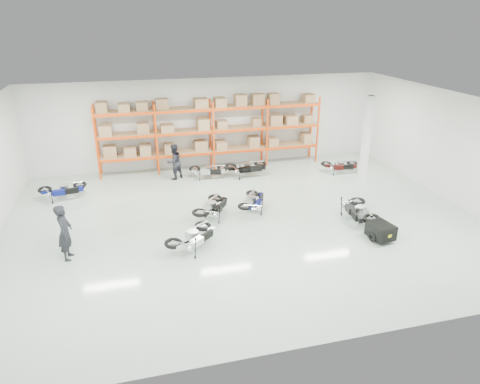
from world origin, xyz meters
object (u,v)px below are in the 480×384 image
object	(u,v)px
person_left	(65,232)
moto_back_a	(62,187)
moto_back_b	(209,168)
moto_blue_centre	(253,198)
moto_back_c	(247,165)
moto_back_d	(341,163)
moto_silver_left	(194,234)
person_back	(174,162)
moto_black_far_left	(213,204)
trailer	(381,231)
moto_touring_right	(359,207)

from	to	relation	value
person_left	moto_back_a	bearing A→B (deg)	13.15
moto_back_a	moto_back_b	bearing A→B (deg)	-91.44
moto_blue_centre	moto_back_a	size ratio (longest dim) A/B	0.95
moto_back_c	moto_back_d	distance (m)	4.74
moto_silver_left	moto_back_a	size ratio (longest dim) A/B	1.05
moto_back_c	moto_silver_left	bearing A→B (deg)	148.08
person_back	moto_back_d	bearing A→B (deg)	138.51
moto_back_a	person_back	size ratio (longest dim) A/B	0.99
moto_black_far_left	moto_back_d	world-z (taller)	moto_black_far_left
moto_blue_centre	person_left	distance (m)	7.23
moto_back_b	moto_back_a	bearing A→B (deg)	107.99
moto_back_b	person_back	world-z (taller)	person_back
moto_silver_left	moto_back_a	distance (m)	7.46
moto_blue_centre	moto_silver_left	size ratio (longest dim) A/B	0.91
moto_back_a	moto_back_d	size ratio (longest dim) A/B	1.06
moto_black_far_left	moto_back_c	xyz separation A→B (m)	(2.51, 4.14, 0.03)
moto_back_b	trailer	bearing A→B (deg)	-138.53
moto_back_a	person_back	bearing A→B (deg)	-85.84
moto_back_a	moto_silver_left	bearing A→B (deg)	-149.15
moto_black_far_left	person_left	size ratio (longest dim) A/B	0.94
moto_touring_right	moto_silver_left	bearing A→B (deg)	-165.90
moto_blue_centre	person_back	xyz separation A→B (m)	(-2.71, 4.39, 0.37)
trailer	person_back	size ratio (longest dim) A/B	0.88
moto_blue_centre	moto_back_b	distance (m)	4.25
moto_touring_right	person_left	xyz separation A→B (m)	(-10.53, -0.15, 0.38)
person_left	person_back	xyz separation A→B (m)	(4.19, 6.51, -0.08)
moto_blue_centre	person_left	bearing A→B (deg)	45.99
moto_blue_centre	trailer	world-z (taller)	moto_blue_centre
moto_black_far_left	person_back	size ratio (longest dim) A/B	1.02
moto_touring_right	person_back	bearing A→B (deg)	144.36
moto_black_far_left	moto_blue_centre	bearing A→B (deg)	-138.32
moto_touring_right	moto_back_d	bearing A→B (deg)	79.84
moto_touring_right	moto_back_b	bearing A→B (deg)	137.18
person_back	person_left	bearing A→B (deg)	23.94
moto_blue_centre	moto_silver_left	world-z (taller)	moto_silver_left
moto_black_far_left	moto_touring_right	bearing A→B (deg)	-163.56
moto_silver_left	moto_black_far_left	bearing A→B (deg)	-66.58
moto_blue_centre	moto_silver_left	distance (m)	3.77
moto_blue_centre	person_left	size ratio (longest dim) A/B	0.86
moto_touring_right	moto_back_a	bearing A→B (deg)	164.86
moto_black_far_left	trailer	size ratio (longest dim) A/B	1.17
moto_silver_left	moto_black_far_left	size ratio (longest dim) A/B	1.02
moto_blue_centre	moto_back_d	xyz separation A→B (m)	(5.48, 3.21, -0.01)
moto_touring_right	moto_blue_centre	bearing A→B (deg)	160.92
moto_back_d	moto_back_c	bearing A→B (deg)	89.59
moto_black_far_left	person_left	xyz separation A→B (m)	(-5.18, -1.91, 0.40)
person_left	moto_back_b	bearing A→B (deg)	-37.93
moto_back_a	moto_black_far_left	bearing A→B (deg)	-129.28
moto_back_d	person_back	distance (m)	8.28
moto_back_b	moto_black_far_left	bearing A→B (deg)	-178.47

